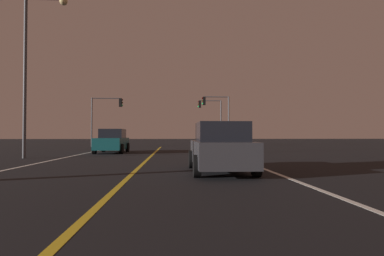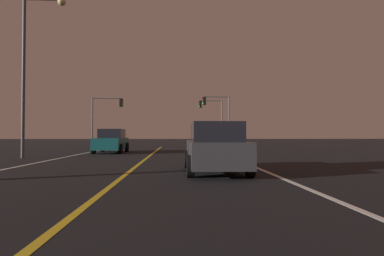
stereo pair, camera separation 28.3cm
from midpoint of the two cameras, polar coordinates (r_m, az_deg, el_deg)
name	(u,v)px [view 1 (the left image)]	position (r m, az deg, el deg)	size (l,w,h in m)	color
lane_edge_right	(254,165)	(13.40, 10.74, -6.69)	(0.16, 40.65, 0.01)	silver
lane_edge_left	(22,167)	(14.42, -29.16, -6.17)	(0.16, 40.65, 0.01)	silver
lane_center_divider	(141,166)	(13.09, -9.98, -6.83)	(0.16, 40.65, 0.01)	gold
car_lead_same_lane	(220,148)	(10.75, 4.45, -3.69)	(2.02, 4.30, 1.70)	black
car_oncoming	(112,141)	(23.13, -14.69, -2.35)	(2.02, 4.30, 1.70)	black
traffic_light_near_right	(216,109)	(34.17, 4.15, 3.41)	(3.02, 0.36, 5.47)	#4C4C51
traffic_light_near_left	(107,110)	(34.64, -15.47, 3.15)	(3.35, 0.36, 5.24)	#4C4C51
traffic_light_far_right	(210,112)	(39.63, 3.13, 2.95)	(3.02, 0.36, 5.66)	#4C4C51
street_lamp_left_mid	(34,56)	(19.66, -27.20, 11.58)	(2.34, 0.44, 8.94)	#4C4C51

